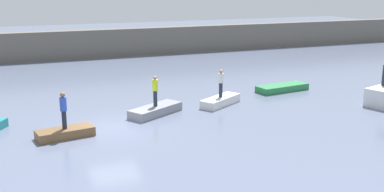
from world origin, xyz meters
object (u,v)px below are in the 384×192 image
at_px(person_blue_shirt, 63,108).
at_px(rowboat_brown, 65,133).
at_px(person_white_shirt, 221,82).
at_px(person_hiviz_shirt, 155,89).
at_px(rowboat_green, 282,88).
at_px(rowboat_grey, 156,110).
at_px(rowboat_white, 221,101).

bearing_deg(person_blue_shirt, rowboat_brown, 0.00).
distance_m(rowboat_brown, person_white_shirt, 9.82).
bearing_deg(person_hiviz_shirt, person_white_shirt, 6.72).
bearing_deg(rowboat_green, rowboat_brown, -171.55).
distance_m(rowboat_brown, person_hiviz_shirt, 5.72).
distance_m(person_white_shirt, person_blue_shirt, 9.74).
relative_size(rowboat_brown, rowboat_grey, 0.80).
xyz_separation_m(person_white_shirt, person_blue_shirt, (-9.38, -2.65, -0.00)).
bearing_deg(rowboat_brown, rowboat_grey, 12.74).
relative_size(rowboat_grey, person_hiviz_shirt, 1.93).
distance_m(rowboat_grey, person_hiviz_shirt, 1.19).
bearing_deg(rowboat_grey, rowboat_brown, 172.24).
bearing_deg(person_blue_shirt, rowboat_green, 16.66).
relative_size(rowboat_white, person_blue_shirt, 1.70).
bearing_deg(rowboat_grey, rowboat_white, -23.70).
distance_m(rowboat_brown, rowboat_white, 9.74).
xyz_separation_m(rowboat_brown, rowboat_green, (14.82, 4.43, -0.00)).
height_order(rowboat_green, person_blue_shirt, person_blue_shirt).
distance_m(rowboat_white, person_hiviz_shirt, 4.41).
bearing_deg(person_white_shirt, person_blue_shirt, -164.22).
distance_m(rowboat_green, person_blue_shirt, 15.51).
bearing_deg(person_white_shirt, rowboat_brown, -164.22).
distance_m(rowboat_brown, person_blue_shirt, 1.21).
bearing_deg(rowboat_brown, rowboat_green, 6.74).
distance_m(rowboat_white, person_white_shirt, 1.18).
distance_m(rowboat_green, person_hiviz_shirt, 10.00).
relative_size(rowboat_brown, person_blue_shirt, 1.50).
bearing_deg(person_white_shirt, rowboat_grey, -173.28).
distance_m(rowboat_white, person_blue_shirt, 9.82).
distance_m(rowboat_grey, person_white_shirt, 4.41).
relative_size(rowboat_brown, rowboat_green, 0.72).
xyz_separation_m(rowboat_white, person_hiviz_shirt, (-4.22, -0.50, 1.18)).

